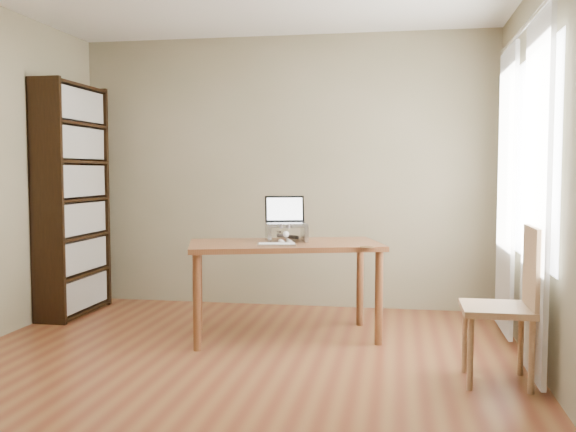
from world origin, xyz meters
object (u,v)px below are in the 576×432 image
object	(u,v)px
keyboard	(277,244)
cat	(283,232)
bookshelf	(73,200)
laptop	(288,217)
chair	(511,299)
desk	(285,254)

from	to	relation	value
keyboard	cat	bearing A→B (deg)	81.63
bookshelf	laptop	xyz separation A→B (m)	(2.05, -0.36, -0.11)
keyboard	chair	world-z (taller)	chair
desk	laptop	bearing A→B (deg)	73.39
cat	chair	bearing A→B (deg)	-53.30
desk	keyboard	world-z (taller)	keyboard
desk	laptop	xyz separation A→B (m)	(-0.00, 0.14, 0.28)
chair	cat	bearing A→B (deg)	149.01
keyboard	chair	size ratio (longest dim) A/B	0.31
desk	cat	xyz separation A→B (m)	(-0.04, 0.11, 0.16)
cat	chair	world-z (taller)	chair
laptop	cat	xyz separation A→B (m)	(-0.04, -0.03, -0.12)
bookshelf	keyboard	xyz separation A→B (m)	(2.03, -0.72, -0.29)
keyboard	cat	distance (m)	0.34
keyboard	cat	size ratio (longest dim) A/B	0.62
bookshelf	keyboard	world-z (taller)	bookshelf
keyboard	cat	xyz separation A→B (m)	(-0.01, 0.33, 0.06)
chair	laptop	bearing A→B (deg)	147.75
bookshelf	chair	distance (m)	3.89
desk	chair	xyz separation A→B (m)	(1.56, -0.86, -0.13)
laptop	cat	distance (m)	0.13
cat	chair	distance (m)	1.89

